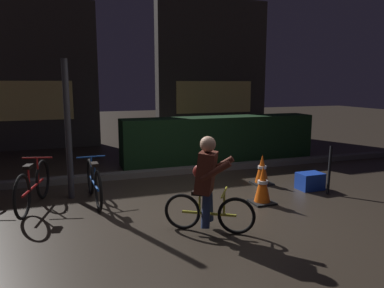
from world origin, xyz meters
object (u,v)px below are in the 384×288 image
parked_bike_center_left (94,182)px  street_post (68,130)px  traffic_cone_near (263,185)px  blue_crate (310,181)px  traffic_cone_far (262,170)px  parked_bike_left_mid (33,186)px  closed_umbrella (329,170)px  cyclist (208,184)px

parked_bike_center_left → street_post: bearing=43.4°
traffic_cone_near → parked_bike_center_left: bearing=158.9°
parked_bike_center_left → blue_crate: parked_bike_center_left is taller
parked_bike_center_left → traffic_cone_far: size_ratio=2.70×
parked_bike_left_mid → traffic_cone_near: 3.55m
traffic_cone_far → closed_umbrella: 1.20m
street_post → cyclist: (1.62, -2.04, -0.51)m
parked_bike_left_mid → cyclist: bearing=-114.6°
parked_bike_center_left → cyclist: 2.16m
cyclist → parked_bike_center_left: bearing=159.1°
parked_bike_left_mid → blue_crate: (4.63, -0.58, -0.19)m
parked_bike_left_mid → parked_bike_center_left: 0.90m
street_post → traffic_cone_near: 3.26m
traffic_cone_near → traffic_cone_far: traffic_cone_near is taller
street_post → parked_bike_center_left: bearing=-43.5°
cyclist → closed_umbrella: (2.65, 0.89, -0.23)m
blue_crate → parked_bike_left_mid: bearing=172.9°
parked_bike_left_mid → traffic_cone_near: parked_bike_left_mid is taller
closed_umbrella → street_post: bearing=117.8°
street_post → parked_bike_left_mid: 1.03m
blue_crate → cyclist: cyclist is taller
closed_umbrella → parked_bike_center_left: bearing=121.0°
cyclist → traffic_cone_far: bearing=76.3°
traffic_cone_near → blue_crate: size_ratio=1.38×
street_post → parked_bike_center_left: (0.35, -0.33, -0.82)m
traffic_cone_far → blue_crate: 0.89m
street_post → blue_crate: 4.29m
traffic_cone_near → cyclist: (-1.24, -0.74, 0.34)m
parked_bike_left_mid → street_post: bearing=-46.0°
cyclist → street_post: bearing=160.9°
closed_umbrella → blue_crate: bearing=81.5°
parked_bike_left_mid → traffic_cone_near: bearing=-92.2°
street_post → parked_bike_left_mid: size_ratio=1.45×
street_post → closed_umbrella: (4.27, -1.15, -0.74)m
blue_crate → closed_umbrella: closed_umbrella is taller
parked_bike_left_mid → parked_bike_center_left: (0.90, -0.01, -0.02)m
parked_bike_left_mid → traffic_cone_near: size_ratio=2.59×
blue_crate → closed_umbrella: size_ratio=0.52×
parked_bike_left_mid → closed_umbrella: 4.90m
street_post → traffic_cone_far: street_post is taller
traffic_cone_far → cyclist: bearing=-136.0°
traffic_cone_near → traffic_cone_far: 1.16m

